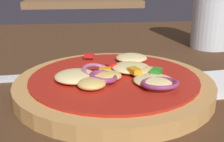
# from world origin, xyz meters

# --- Properties ---
(dining_table) EXTENTS (1.30, 1.03, 0.03)m
(dining_table) POSITION_xyz_m (0.00, 0.00, 0.02)
(dining_table) COLOR #4C301C
(dining_table) RESTS_ON ground
(pizza) EXTENTS (0.23, 0.23, 0.03)m
(pizza) POSITION_xyz_m (-0.03, 0.01, 0.05)
(pizza) COLOR tan
(pizza) RESTS_ON dining_table
(beer_glass) EXTENTS (0.07, 0.07, 0.14)m
(beer_glass) POSITION_xyz_m (0.18, 0.21, 0.10)
(beer_glass) COLOR silver
(beer_glass) RESTS_ON dining_table
(background_table) EXTENTS (0.61, 0.47, 0.03)m
(background_table) POSITION_xyz_m (-0.04, 1.39, 0.02)
(background_table) COLOR brown
(background_table) RESTS_ON ground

